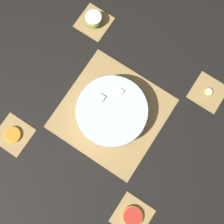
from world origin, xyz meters
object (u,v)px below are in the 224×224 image
fruit_salad_bowl (112,111)px  apple_half (94,19)px  banana_coin_single (209,92)px  grapefruit_slice (132,217)px  orange_slice_whole (13,135)px

fruit_salad_bowl → apple_half: 0.42m
banana_coin_single → apple_half: bearing=90.0°
grapefruit_slice → apple_half: bearing=44.3°
banana_coin_single → grapefruit_slice: size_ratio=0.41×
fruit_salad_bowl → banana_coin_single: size_ratio=8.36×
fruit_salad_bowl → apple_half: (0.30, 0.29, -0.02)m
apple_half → banana_coin_single: (0.00, -0.59, -0.02)m
apple_half → orange_slice_whole: 0.60m
apple_half → grapefruit_slice: apple_half is taller
orange_slice_whole → banana_coin_single: 0.84m
orange_slice_whole → apple_half: bearing=0.0°
orange_slice_whole → fruit_salad_bowl: bearing=-44.2°
orange_slice_whole → grapefruit_slice: 0.59m
grapefruit_slice → orange_slice_whole: bearing=90.0°
apple_half → fruit_salad_bowl: bearing=-135.7°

